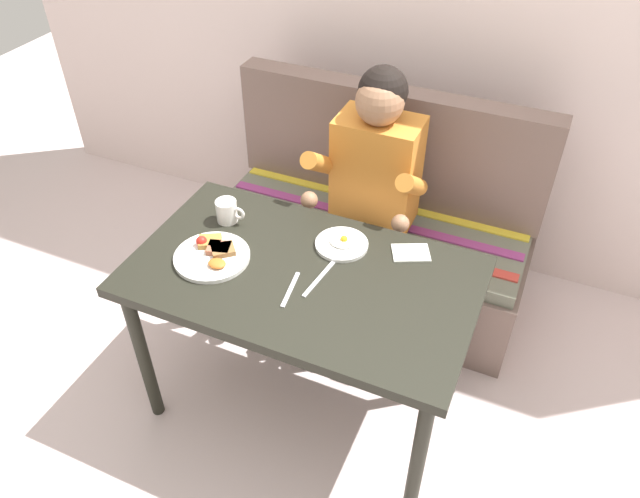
{
  "coord_description": "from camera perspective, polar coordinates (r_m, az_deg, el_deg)",
  "views": [
    {
      "loc": [
        0.67,
        -1.38,
        2.13
      ],
      "look_at": [
        0.0,
        0.15,
        0.72
      ],
      "focal_mm": 33.95,
      "sensor_mm": 36.0,
      "label": 1
    }
  ],
  "objects": [
    {
      "name": "plate_breakfast",
      "position": [
        2.17,
        -10.06,
        -0.5
      ],
      "size": [
        0.27,
        0.27,
        0.05
      ],
      "color": "white",
      "rests_on": "table"
    },
    {
      "name": "plate_eggs",
      "position": [
        2.19,
        2.06,
        0.49
      ],
      "size": [
        0.19,
        0.19,
        0.04
      ],
      "color": "white",
      "rests_on": "table"
    },
    {
      "name": "coffee_mug",
      "position": [
        2.31,
        -8.74,
        3.6
      ],
      "size": [
        0.12,
        0.08,
        0.09
      ],
      "color": "white",
      "rests_on": "table"
    },
    {
      "name": "fork",
      "position": [
        2.02,
        -2.8,
        -3.83
      ],
      "size": [
        0.04,
        0.17,
        0.0
      ],
      "primitive_type": "cube",
      "rotation": [
        0.0,
        0.0,
        0.14
      ],
      "color": "silver",
      "rests_on": "table"
    },
    {
      "name": "knife",
      "position": [
        2.05,
        -0.1,
        -2.82
      ],
      "size": [
        0.04,
        0.2,
        0.0
      ],
      "primitive_type": "cube",
      "rotation": [
        0.0,
        0.0,
        -0.12
      ],
      "color": "silver",
      "rests_on": "table"
    },
    {
      "name": "table",
      "position": [
        2.14,
        -1.62,
        -3.85
      ],
      "size": [
        1.2,
        0.7,
        0.73
      ],
      "color": "black",
      "rests_on": "ground"
    },
    {
      "name": "person",
      "position": [
        2.5,
        4.78,
        6.12
      ],
      "size": [
        0.45,
        0.61,
        1.21
      ],
      "color": "orange",
      "rests_on": "ground"
    },
    {
      "name": "ground_plane",
      "position": [
        2.63,
        -1.36,
        -14.07
      ],
      "size": [
        8.0,
        8.0,
        0.0
      ],
      "primitive_type": "plane",
      "color": "beige"
    },
    {
      "name": "napkin",
      "position": [
        2.18,
        8.56,
        -0.36
      ],
      "size": [
        0.16,
        0.14,
        0.01
      ],
      "primitive_type": "cube",
      "rotation": [
        0.0,
        0.0,
        0.43
      ],
      "color": "silver",
      "rests_on": "table"
    },
    {
      "name": "couch",
      "position": [
        2.88,
        4.92,
        1.27
      ],
      "size": [
        1.44,
        0.56,
        1.0
      ],
      "color": "#725C53",
      "rests_on": "ground"
    }
  ]
}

